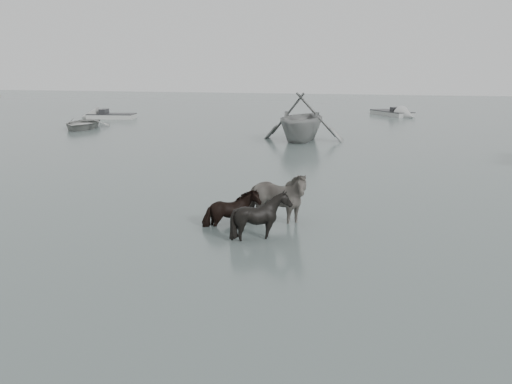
% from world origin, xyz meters
% --- Properties ---
extents(ground, '(140.00, 140.00, 0.00)m').
position_xyz_m(ground, '(0.00, 0.00, 0.00)').
color(ground, '#4D5B59').
rests_on(ground, ground).
extents(pony_pinto, '(2.22, 1.39, 1.74)m').
position_xyz_m(pony_pinto, '(0.41, 2.57, 0.87)').
color(pony_pinto, black).
rests_on(pony_pinto, ground).
extents(pony_dark, '(1.57, 1.67, 1.33)m').
position_xyz_m(pony_dark, '(-0.65, 2.01, 0.66)').
color(pony_dark, black).
rests_on(pony_dark, ground).
extents(pony_black, '(1.49, 1.38, 1.41)m').
position_xyz_m(pony_black, '(0.40, 1.01, 0.70)').
color(pony_black, black).
rests_on(pony_black, ground).
extents(rowboat_lead, '(3.87, 4.80, 0.88)m').
position_xyz_m(rowboat_lead, '(-17.02, 22.11, 0.44)').
color(rowboat_lead, '#A3A39F').
rests_on(rowboat_lead, ground).
extents(rowboat_trail, '(5.10, 5.80, 2.88)m').
position_xyz_m(rowboat_trail, '(-1.62, 19.61, 1.44)').
color(rowboat_trail, gray).
rests_on(rowboat_trail, ground).
extents(skiff_outer, '(5.28, 2.42, 0.75)m').
position_xyz_m(skiff_outer, '(-18.53, 29.19, 0.38)').
color(skiff_outer, '#B8B9B3').
rests_on(skiff_outer, ground).
extents(skiff_mid, '(4.74, 5.75, 0.75)m').
position_xyz_m(skiff_mid, '(3.19, 37.36, 0.38)').
color(skiff_mid, '#A1A3A0').
rests_on(skiff_mid, ground).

